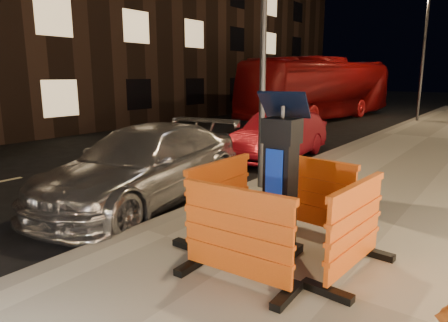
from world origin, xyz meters
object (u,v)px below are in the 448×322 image
Objects in this scene: parking_kiosk at (281,180)px; barrier_back at (311,195)px; barrier_kerbside at (219,199)px; car_silver at (146,201)px; bus_doubledecker at (320,119)px; barrier_front at (237,236)px; barrier_bldgside at (354,229)px; car_red at (279,159)px.

parking_kiosk is 1.04m from barrier_back.
barrier_kerbside is 2.59m from car_silver.
barrier_front is at bearing -63.69° from bus_doubledecker.
bus_doubledecker is at bearing 18.97° from barrier_kerbside.
car_silver is at bearing 169.17° from parking_kiosk.
barrier_kerbside and barrier_bldgside have the same top height.
barrier_kerbside reaches higher than car_red.
bus_doubledecker is (-3.36, 10.85, 0.00)m from car_red.
car_silver is 0.42× the size of bus_doubledecker.
car_silver is (-3.32, 1.73, -0.69)m from barrier_front.
bus_doubledecker is (-3.22, 15.88, 0.00)m from car_silver.
barrier_bldgside is at bearing -89.58° from barrier_kerbside.
parking_kiosk is 1.40× the size of barrier_back.
barrier_front is 0.28× the size of car_silver.
bus_doubledecker is at bearing 28.63° from barrier_bldgside.
barrier_back is at bearing -44.58° from barrier_kerbside.
barrier_front is 1.90m from barrier_back.
barrier_bldgside is (0.95, 0.00, -0.43)m from parking_kiosk.
car_red is at bearing 112.61° from barrier_front.
barrier_kerbside is 1.00× the size of barrier_bldgside.
barrier_front is 1.00× the size of barrier_bldgside.
bus_doubledecker reaches higher than barrier_back.
barrier_bldgside is at bearing -59.86° from bus_doubledecker.
barrier_back is 1.00× the size of barrier_kerbside.
parking_kiosk is 1.40× the size of barrier_front.
parking_kiosk is at bearing -21.82° from car_silver.
car_red is at bearing 21.42° from barrier_kerbside.
barrier_front and barrier_kerbside have the same top height.
car_silver is at bearing 72.17° from barrier_kerbside.
barrier_back is 5.85m from car_red.
car_red is at bearing 128.61° from barrier_back.
barrier_kerbside is at bearing -129.58° from barrier_back.
car_silver is (-2.37, 0.78, -0.69)m from barrier_kerbside.
parking_kiosk is at bearing -64.93° from car_red.
bus_doubledecker is at bearing 107.80° from barrier_front.
barrier_front is 1.34m from barrier_bldgside.
parking_kiosk is 6.72m from car_red.
barrier_bldgside is 18.28m from bus_doubledecker.
barrier_back is 1.00× the size of barrier_bldgside.
parking_kiosk is 0.39× the size of car_silver.
barrier_bldgside is 0.28× the size of car_silver.
bus_doubledecker is at bearing 92.90° from car_silver.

